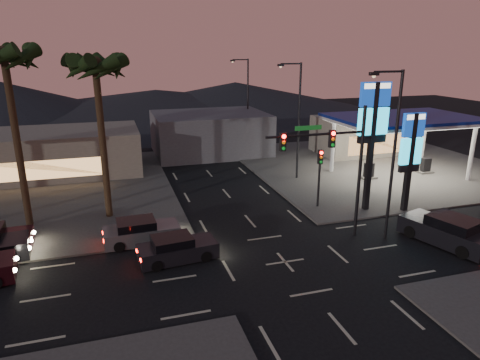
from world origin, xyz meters
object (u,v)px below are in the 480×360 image
object	(u,v)px
pylon_sign_short	(411,147)
car_lane_b_front	(141,232)
gas_station	(403,121)
car_lane_a_front	(177,249)
suv_station	(448,231)
pylon_sign_tall	(373,121)
traffic_signal_mast	(335,155)

from	to	relation	value
pylon_sign_short	car_lane_b_front	bearing A→B (deg)	179.05
gas_station	car_lane_a_front	distance (m)	24.19
gas_station	suv_station	xyz separation A→B (m)	(-5.98, -12.71, -4.27)
pylon_sign_tall	suv_station	distance (m)	8.49
car_lane_a_front	car_lane_b_front	bearing A→B (deg)	120.88
traffic_signal_mast	suv_station	xyz separation A→B (m)	(6.27, -2.69, -4.42)
traffic_signal_mast	car_lane_a_front	size ratio (longest dim) A/B	1.80
pylon_sign_tall	traffic_signal_mast	bearing A→B (deg)	-143.48
suv_station	pylon_sign_tall	bearing A→B (deg)	103.81
traffic_signal_mast	car_lane_a_front	xyz separation A→B (m)	(-9.32, -0.01, -4.57)
pylon_sign_short	suv_station	size ratio (longest dim) A/B	1.25
car_lane_b_front	suv_station	size ratio (longest dim) A/B	0.82
gas_station	suv_station	size ratio (longest dim) A/B	2.18
pylon_sign_tall	car_lane_b_front	xyz separation A→B (m)	(-15.75, -0.70, -5.71)
gas_station	car_lane_a_front	bearing A→B (deg)	-155.08
gas_station	pylon_sign_tall	world-z (taller)	pylon_sign_tall
car_lane_b_front	suv_station	bearing A→B (deg)	-17.68
pylon_sign_tall	suv_station	world-z (taller)	pylon_sign_tall
traffic_signal_mast	car_lane_a_front	distance (m)	10.38
suv_station	car_lane_b_front	bearing A→B (deg)	162.32
gas_station	traffic_signal_mast	size ratio (longest dim) A/B	1.53
car_lane_a_front	car_lane_b_front	xyz separation A→B (m)	(-1.69, 2.83, 0.03)
pylon_sign_tall	suv_station	bearing A→B (deg)	-76.19
traffic_signal_mast	car_lane_b_front	world-z (taller)	traffic_signal_mast
car_lane_b_front	gas_station	bearing A→B (deg)	17.19
gas_station	pylon_sign_short	xyz separation A→B (m)	(-5.00, -7.50, -0.42)
traffic_signal_mast	car_lane_a_front	world-z (taller)	traffic_signal_mast
pylon_sign_short	suv_station	world-z (taller)	pylon_sign_short
pylon_sign_short	car_lane_a_front	world-z (taller)	pylon_sign_short
pylon_sign_short	traffic_signal_mast	size ratio (longest dim) A/B	0.88
traffic_signal_mast	suv_station	world-z (taller)	traffic_signal_mast
gas_station	pylon_sign_short	distance (m)	9.02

